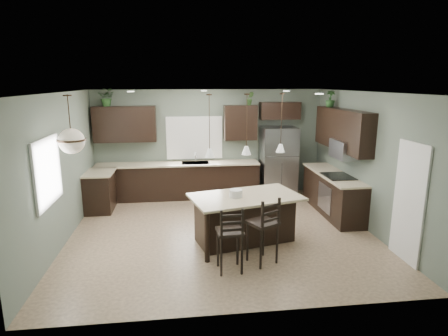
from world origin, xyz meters
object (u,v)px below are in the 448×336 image
kitchen_island (245,219)px  plant_back_left (107,97)px  refrigerator (278,162)px  serving_dish (236,193)px  bar_stool_left (230,239)px  bar_stool_center (262,230)px

kitchen_island → plant_back_left: plant_back_left is taller
refrigerator → kitchen_island: bearing=-116.0°
serving_dish → plant_back_left: plant_back_left is taller
bar_stool_left → bar_stool_center: 0.62m
kitchen_island → bar_stool_center: (0.14, -0.83, 0.12)m
refrigerator → bar_stool_left: size_ratio=1.67×
refrigerator → bar_stool_center: (-1.24, -3.67, -0.34)m
bar_stool_center → plant_back_left: size_ratio=2.67×
bar_stool_left → serving_dish: bearing=73.1°
serving_dish → bar_stool_left: size_ratio=0.22×
kitchen_island → serving_dish: serving_dish is taller
refrigerator → kitchen_island: (-1.38, -2.83, -0.46)m
bar_stool_left → refrigerator: bearing=62.0°
bar_stool_left → bar_stool_center: (0.58, 0.22, 0.03)m
refrigerator → bar_stool_center: refrigerator is taller
refrigerator → plant_back_left: (-4.31, 0.25, 1.69)m
serving_dish → plant_back_left: 4.47m
kitchen_island → plant_back_left: (-2.93, 3.08, 2.16)m
serving_dish → bar_stool_center: (0.33, -0.78, -0.41)m
bar_stool_left → plant_back_left: (-2.49, 4.13, 2.07)m
kitchen_island → plant_back_left: bearing=119.6°
plant_back_left → refrigerator: bearing=-3.3°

